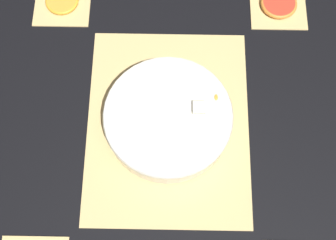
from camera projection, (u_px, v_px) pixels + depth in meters
ground_plane at (168, 125)px, 1.06m from camera, size 6.00×6.00×0.00m
bamboo_mat_center at (168, 124)px, 1.06m from camera, size 0.47×0.37×0.01m
coaster_mat_near_right at (278, 5)px, 1.17m from camera, size 0.14×0.14×0.01m
coaster_mat_far_right at (63, 2)px, 1.18m from camera, size 0.14×0.14×0.01m
fruit_salad_bowl at (168, 119)px, 1.03m from camera, size 0.28×0.28×0.07m
orange_slice_whole at (62, 0)px, 1.17m from camera, size 0.08×0.08×0.01m
grapefruit_slice at (279, 3)px, 1.17m from camera, size 0.09×0.09×0.01m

